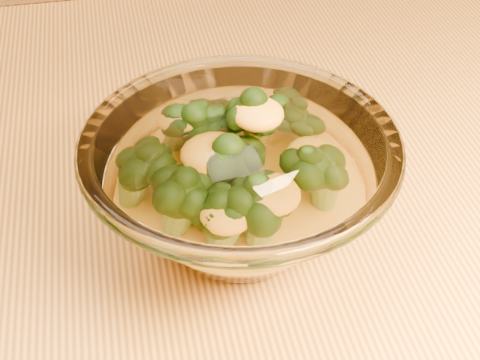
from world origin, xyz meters
TOP-DOWN VIEW (x-y plane):
  - table at (0.00, 0.00)m, footprint 1.20×0.80m
  - glass_bowl at (-0.10, -0.01)m, footprint 0.21×0.21m
  - cheese_sauce at (-0.10, -0.01)m, footprint 0.12×0.12m
  - broccoli_heap at (-0.11, -0.01)m, footprint 0.15×0.14m

SIDE VIEW (x-z plane):
  - table at x=0.00m, z-range 0.28..1.03m
  - cheese_sauce at x=-0.10m, z-range 0.76..0.80m
  - glass_bowl at x=-0.10m, z-range 0.75..0.85m
  - broccoli_heap at x=-0.11m, z-range 0.78..0.85m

